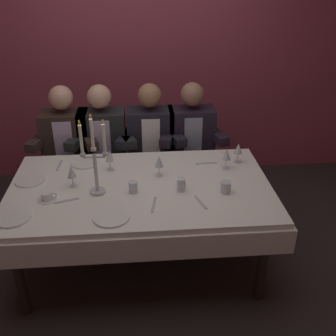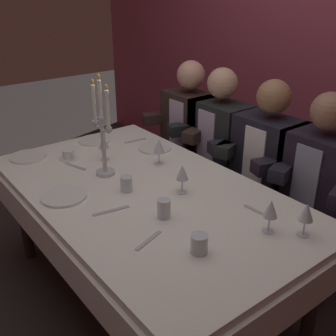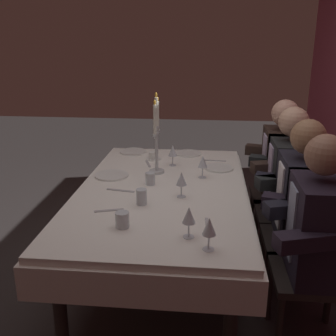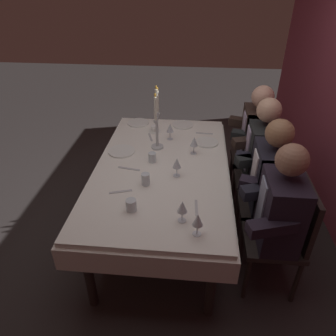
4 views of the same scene
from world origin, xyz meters
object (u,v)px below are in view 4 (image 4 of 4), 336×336
Objects in this scene: wine_glass_0 at (177,164)px; seated_diner_3 at (281,209)px; dinner_plate_0 at (183,125)px; coffee_cup_0 at (155,129)px; wine_glass_4 at (170,128)px; water_tumbler_1 at (131,205)px; seated_diner_2 at (271,179)px; water_tumbler_0 at (146,179)px; seated_diner_0 at (257,135)px; dinner_plate_3 at (138,123)px; wine_glass_1 at (182,207)px; seated_diner_1 at (262,151)px; dining_table at (162,177)px; dinner_plate_1 at (207,142)px; wine_glass_3 at (198,220)px; water_tumbler_2 at (152,157)px; wine_glass_2 at (194,142)px; dinner_plate_2 at (122,151)px; candelabra at (157,124)px.

wine_glass_0 is 0.13× the size of seated_diner_3.
coffee_cup_0 reaches higher than dinner_plate_0.
wine_glass_4 is 1.93× the size of water_tumbler_1.
wine_glass_4 is 0.13× the size of seated_diner_2.
water_tumbler_0 is 1.36m from seated_diner_0.
water_tumbler_1 is 1.62m from seated_diner_0.
dinner_plate_3 is 1.80m from seated_diner_3.
wine_glass_1 is 0.13× the size of seated_diner_1.
wine_glass_4 is at bearing -17.76° from dinner_plate_0.
dinner_plate_3 is at bearing -127.07° from seated_diner_2.
seated_diner_2 is at bearing 82.86° from dining_table.
dinner_plate_1 is 1.33× the size of wine_glass_3.
wine_glass_4 is at bearing -124.81° from seated_diner_2.
seated_diner_2 is (-0.18, 0.98, -0.05)m from water_tumbler_0.
wine_glass_4 is (-0.63, -0.11, 0.00)m from wine_glass_0.
water_tumbler_2 reaches higher than coffee_cup_0.
water_tumbler_1 is 0.07× the size of seated_diner_2.
seated_diner_0 is 1.15m from seated_diner_3.
water_tumbler_1 is (0.83, -0.40, -0.07)m from wine_glass_2.
dinner_plate_1 is 0.38m from wine_glass_4.
dinner_plate_0 reaches higher than dining_table.
coffee_cup_0 is (-0.64, -0.14, 0.15)m from dining_table.
wine_glass_1 is 1.24× the size of coffee_cup_0.
seated_diner_1 reaches higher than wine_glass_2.
coffee_cup_0 is at bearing -164.95° from wine_glass_1.
water_tumbler_2 reaches higher than dinner_plate_0.
dining_table is 0.45m from dinner_plate_2.
dinner_plate_3 is 1.74× the size of coffee_cup_0.
dinner_plate_0 is at bearing -179.71° from wine_glass_0.
seated_diner_0 is 1.00× the size of seated_diner_1.
water_tumbler_1 is (0.31, -0.05, -0.01)m from water_tumbler_0.
wine_glass_0 reaches higher than dining_table.
water_tumbler_1 is (-0.08, -0.35, -0.07)m from wine_glass_1.
wine_glass_3 is 1.93× the size of water_tumbler_1.
water_tumbler_2 is (-0.05, -0.09, 0.16)m from dining_table.
coffee_cup_0 is (-0.93, -0.05, -0.02)m from water_tumbler_0.
dining_table is 20.18× the size of water_tumbler_0.
wine_glass_1 is at bearing 37.87° from water_tumbler_0.
dinner_plate_2 is at bearing -86.92° from wine_glass_2.
dinner_plate_2 is 2.84× the size of water_tumbler_1.
seated_diner_0 and seated_diner_3 have the same top height.
wine_glass_3 is 0.93m from water_tumbler_2.
wine_glass_2 is 0.35m from wine_glass_4.
seated_diner_3 is (1.15, 0.00, 0.00)m from seated_diner_0.
dining_table is 8.90× the size of dinner_plate_1.
seated_diner_2 is at bearing 139.73° from wine_glass_3.
seated_diner_1 is 0.44m from seated_diner_2.
seated_diner_1 is at bearing 99.23° from wine_glass_2.
dinner_plate_0 is 0.48m from dinner_plate_3.
candelabra is 0.47× the size of seated_diner_1.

